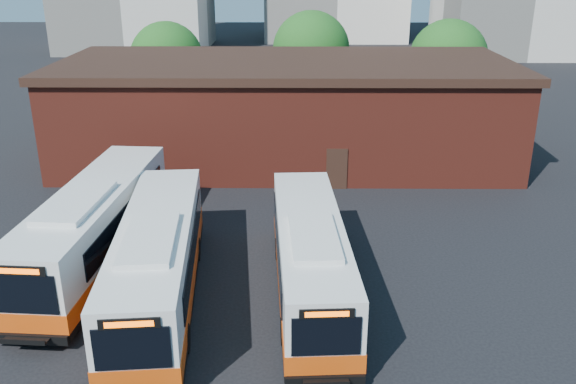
{
  "coord_description": "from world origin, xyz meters",
  "views": [
    {
      "loc": [
        0.55,
        -18.89,
        12.48
      ],
      "look_at": [
        0.3,
        5.77,
        2.95
      ],
      "focal_mm": 38.0,
      "sensor_mm": 36.0,
      "label": 1
    }
  ],
  "objects_px": {
    "bus_west": "(96,229)",
    "bus_mideast": "(310,261)",
    "transit_worker": "(356,345)",
    "bus_midwest": "(158,264)"
  },
  "relations": [
    {
      "from": "transit_worker",
      "to": "bus_mideast",
      "type": "bearing_deg",
      "value": 20.17
    },
    {
      "from": "bus_west",
      "to": "bus_midwest",
      "type": "distance_m",
      "value": 4.53
    },
    {
      "from": "transit_worker",
      "to": "bus_midwest",
      "type": "bearing_deg",
      "value": 63.61
    },
    {
      "from": "bus_west",
      "to": "transit_worker",
      "type": "xyz_separation_m",
      "value": [
        10.46,
        -7.34,
        -0.65
      ]
    },
    {
      "from": "bus_mideast",
      "to": "transit_worker",
      "type": "distance_m",
      "value": 4.99
    },
    {
      "from": "bus_west",
      "to": "transit_worker",
      "type": "bearing_deg",
      "value": -31.41
    },
    {
      "from": "bus_midwest",
      "to": "bus_mideast",
      "type": "xyz_separation_m",
      "value": [
        5.79,
        0.5,
        -0.09
      ]
    },
    {
      "from": "bus_west",
      "to": "bus_mideast",
      "type": "relative_size",
      "value": 1.1
    },
    {
      "from": "bus_mideast",
      "to": "bus_midwest",
      "type": "bearing_deg",
      "value": -178.35
    },
    {
      "from": "bus_midwest",
      "to": "bus_mideast",
      "type": "bearing_deg",
      "value": -0.32
    }
  ]
}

